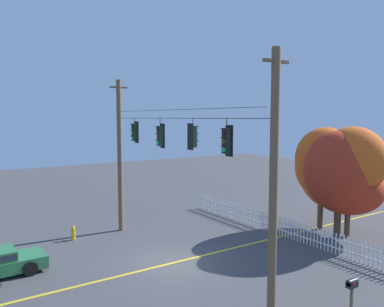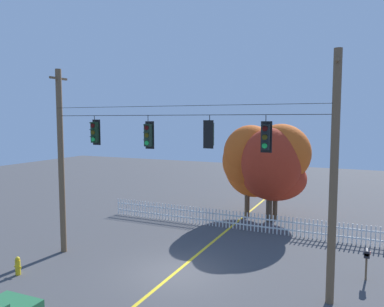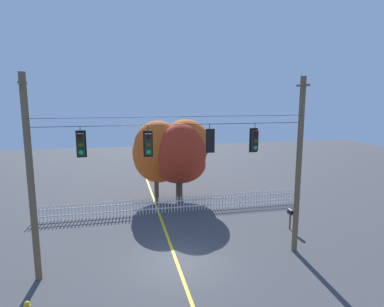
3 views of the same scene
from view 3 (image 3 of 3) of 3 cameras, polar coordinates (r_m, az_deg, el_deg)
ground at (r=17.15m, az=-2.56°, el=-18.43°), size 80.00×80.00×0.00m
lane_centerline_stripe at (r=17.14m, az=-2.56°, el=-18.42°), size 0.16×36.00×0.01m
signal_support_span at (r=15.51m, az=-2.69°, el=-3.19°), size 12.94×1.10×9.10m
traffic_signal_southbound_primary at (r=15.12m, az=-18.60°, el=1.53°), size 0.43×0.38×1.38m
traffic_signal_eastbound_side at (r=15.11m, az=-7.55°, el=1.63°), size 0.43×0.38×1.47m
traffic_signal_northbound_primary at (r=15.59m, az=3.04°, el=2.27°), size 0.43×0.38×1.34m
traffic_signal_northbound_secondary at (r=16.38m, az=10.72°, el=2.23°), size 0.43×0.38×1.44m
white_picket_fence at (r=23.74m, az=-3.30°, el=-8.79°), size 18.59×0.06×1.11m
autumn_maple_near_fence at (r=26.09m, az=-5.88°, el=0.40°), size 4.15×3.79×6.29m
autumn_maple_mid at (r=25.61m, az=-2.09°, el=-0.59°), size 4.17×4.50×6.15m
autumn_oak_far_east at (r=25.72m, az=-1.39°, el=0.82°), size 3.86×3.56×6.39m
roadside_mailbox at (r=21.47m, az=16.62°, el=-9.82°), size 0.25×0.44×1.30m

